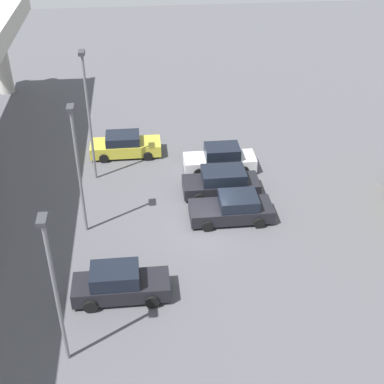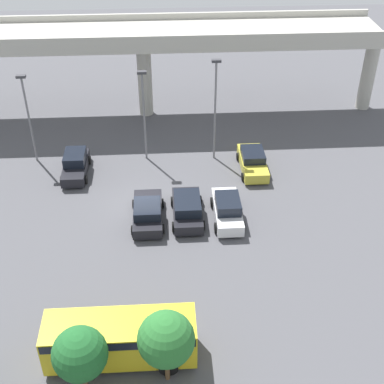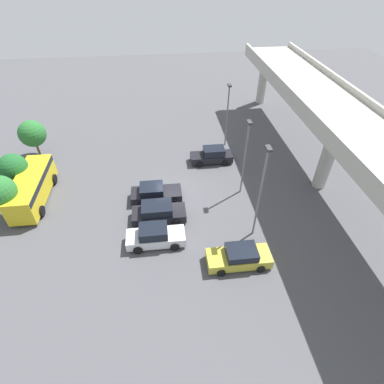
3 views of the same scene
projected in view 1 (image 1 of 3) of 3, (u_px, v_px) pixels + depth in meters
ground_plane at (208, 223)px, 30.34m from camera, size 95.71×95.71×0.00m
parked_car_0 at (119, 284)px, 25.02m from camera, size 1.98×4.55×1.71m
parked_car_1 at (233, 208)px, 30.26m from camera, size 2.21×4.69×1.56m
parked_car_2 at (222, 182)px, 32.47m from camera, size 2.20×4.63×1.63m
parked_car_3 at (220, 159)px, 34.75m from camera, size 2.02×4.64×1.74m
parked_car_4 at (125, 145)px, 36.50m from camera, size 2.11×4.77×1.56m
lamp_post_near_aisle at (54, 281)px, 20.05m from camera, size 0.70×0.35×7.28m
lamp_post_mid_lot at (88, 108)px, 31.68m from camera, size 0.70×0.35×8.34m
lamp_post_by_overpass at (77, 161)px, 27.37m from camera, size 0.70×0.35×7.47m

